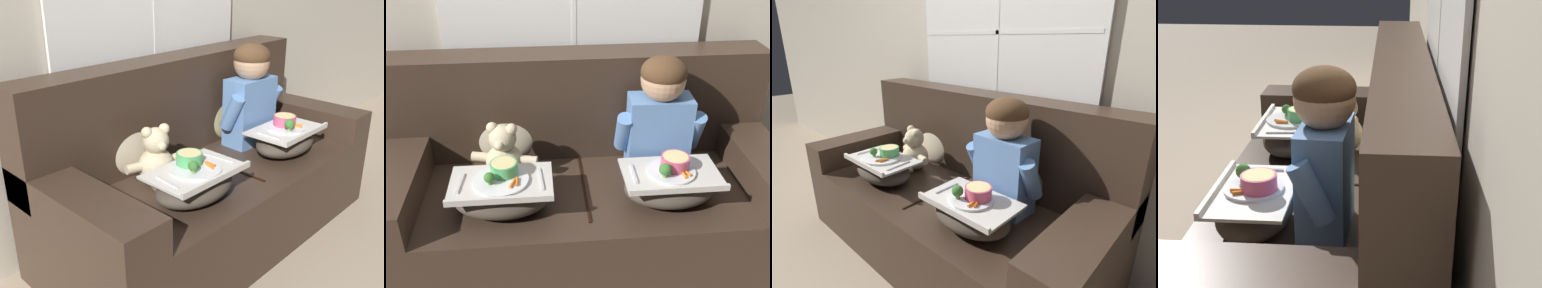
{
  "view_description": "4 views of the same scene",
  "coord_description": "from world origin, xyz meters",
  "views": [
    {
      "loc": [
        -1.7,
        -1.43,
        1.44
      ],
      "look_at": [
        -0.14,
        0.05,
        0.58
      ],
      "focal_mm": 42.0,
      "sensor_mm": 36.0,
      "label": 1
    },
    {
      "loc": [
        -0.2,
        -1.8,
        1.69
      ],
      "look_at": [
        -0.01,
        0.12,
        0.58
      ],
      "focal_mm": 42.0,
      "sensor_mm": 36.0,
      "label": 2
    },
    {
      "loc": [
        1.18,
        -1.11,
        1.3
      ],
      "look_at": [
        0.08,
        0.07,
        0.72
      ],
      "focal_mm": 28.0,
      "sensor_mm": 36.0,
      "label": 3
    },
    {
      "loc": [
        2.03,
        0.27,
        1.42
      ],
      "look_at": [
        -0.1,
        0.11,
        0.59
      ],
      "focal_mm": 50.0,
      "sensor_mm": 36.0,
      "label": 4
    }
  ],
  "objects": [
    {
      "name": "child_figure",
      "position": [
        0.37,
        0.06,
        0.76
      ],
      "size": [
        0.43,
        0.21,
        0.6
      ],
      "color": "#5B84BC",
      "rests_on": "couch"
    },
    {
      "name": "throw_pillow_behind_child",
      "position": [
        0.37,
        0.25,
        0.61
      ],
      "size": [
        0.36,
        0.17,
        0.37
      ],
      "color": "tan",
      "rests_on": "couch"
    },
    {
      "name": "lap_tray_teddy",
      "position": [
        -0.37,
        -0.19,
        0.52
      ],
      "size": [
        0.44,
        0.28,
        0.22
      ],
      "color": "#473D33",
      "rests_on": "teddy_bear"
    },
    {
      "name": "wall_back_with_window",
      "position": [
        0.0,
        0.51,
        1.3
      ],
      "size": [
        8.0,
        0.08,
        2.6
      ],
      "color": "beige",
      "rests_on": "ground_plane"
    },
    {
      "name": "throw_pillow_behind_teddy",
      "position": [
        -0.37,
        0.25,
        0.61
      ],
      "size": [
        0.34,
        0.16,
        0.35
      ],
      "color": "#C1B293",
      "rests_on": "couch"
    },
    {
      "name": "lap_tray_child",
      "position": [
        0.37,
        -0.19,
        0.52
      ],
      "size": [
        0.43,
        0.28,
        0.23
      ],
      "color": "#473D33",
      "rests_on": "child_figure"
    },
    {
      "name": "couch",
      "position": [
        0.0,
        0.07,
        0.35
      ],
      "size": [
        1.93,
        0.86,
        0.98
      ],
      "color": "#38281E",
      "rests_on": "ground_plane"
    },
    {
      "name": "teddy_bear",
      "position": [
        -0.37,
        0.06,
        0.57
      ],
      "size": [
        0.32,
        0.23,
        0.3
      ],
      "color": "beige",
      "rests_on": "couch"
    },
    {
      "name": "ground_plane",
      "position": [
        0.0,
        0.0,
        0.0
      ],
      "size": [
        14.0,
        14.0,
        0.0
      ],
      "primitive_type": "plane",
      "color": "tan"
    }
  ]
}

